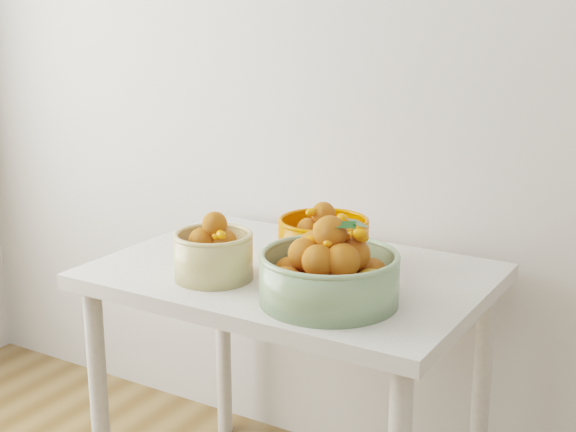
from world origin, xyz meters
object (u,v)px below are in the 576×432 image
(bowl_cream, at_px, (214,253))
(bowl_orange, at_px, (323,241))
(table, at_px, (292,303))
(bowl_green, at_px, (330,273))

(bowl_cream, height_order, bowl_orange, same)
(table, distance_m, bowl_cream, 0.27)
(bowl_orange, bearing_deg, bowl_cream, -129.67)
(table, xyz_separation_m, bowl_green, (0.20, -0.16, 0.17))
(bowl_cream, bearing_deg, bowl_orange, 50.33)
(table, bearing_deg, bowl_green, -39.15)
(bowl_green, distance_m, bowl_orange, 0.27)
(table, bearing_deg, bowl_cream, -129.83)
(bowl_orange, bearing_deg, bowl_green, -58.26)
(bowl_green, height_order, bowl_orange, bowl_green)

